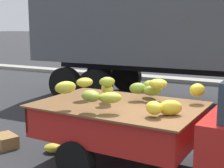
# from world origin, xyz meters

# --- Properties ---
(fallen_banana_bunch_near_tailgate) EXTENTS (0.41, 0.35, 0.17)m
(fallen_banana_bunch_near_tailgate) POSITION_xyz_m (-2.56, 0.14, 0.09)
(fallen_banana_bunch_near_tailgate) COLOR gold
(fallen_banana_bunch_near_tailgate) RESTS_ON ground
(produce_crate) EXTENTS (0.62, 0.53, 0.25)m
(produce_crate) POSITION_xyz_m (-3.57, -0.06, 0.12)
(produce_crate) COLOR olive
(produce_crate) RESTS_ON ground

